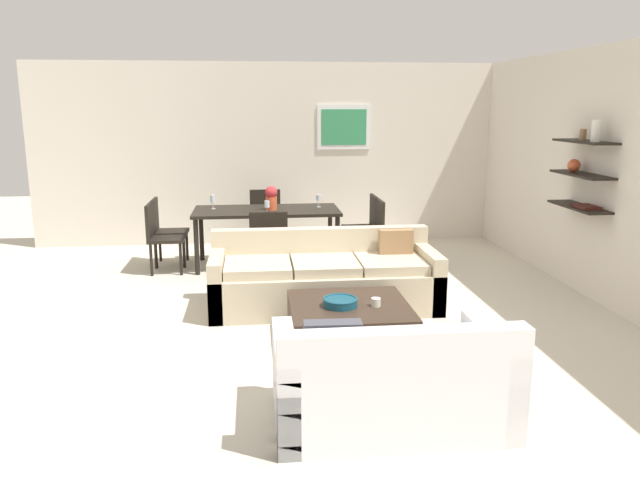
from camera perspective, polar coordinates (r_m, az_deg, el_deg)
ground_plane at (r=6.21m, az=0.11°, el=-7.18°), size 18.00×18.00×0.00m
back_wall_unit at (r=9.42m, az=-0.40°, el=8.00°), size 8.40×0.09×2.70m
right_wall_shelf_unit at (r=7.42m, az=23.62°, el=5.74°), size 0.34×8.20×2.70m
sofa_beige at (r=6.44m, az=0.46°, el=-3.71°), size 2.35×0.90×0.78m
loveseat_white at (r=4.20m, az=6.52°, el=-12.88°), size 1.54×0.90×0.78m
coffee_table at (r=5.46m, az=2.74°, el=-7.86°), size 1.04×1.00×0.38m
decorative_bowl at (r=5.33m, az=1.88°, el=-5.75°), size 0.30×0.30×0.07m
candle_jar at (r=5.35m, az=5.20°, el=-5.76°), size 0.08×0.08×0.07m
dining_table at (r=8.05m, az=-4.97°, el=2.35°), size 1.89×0.87×0.75m
dining_chair_left_near at (r=7.98m, az=-14.64°, el=0.62°), size 0.44×0.44×0.88m
dining_chair_foot at (r=7.26m, az=-4.79°, el=-0.16°), size 0.44×0.44×0.88m
dining_chair_right_near at (r=8.04m, az=4.75°, el=1.06°), size 0.44×0.44×0.88m
dining_chair_head at (r=8.92m, az=-5.08°, el=2.19°), size 0.44×0.44×0.88m
dining_chair_right_far at (r=8.41m, az=4.25°, el=1.59°), size 0.44×0.44×0.88m
dining_chair_left_far at (r=8.36m, az=-14.26°, el=1.17°), size 0.44×0.44×0.88m
wine_glass_foot at (r=7.65m, az=-4.93°, el=3.28°), size 0.06×0.06×0.17m
wine_glass_right_far at (r=8.17m, az=-0.13°, el=3.90°), size 0.07×0.07×0.17m
wine_glass_left_far at (r=8.15m, az=-9.92°, el=3.76°), size 0.07×0.07×0.18m
centerpiece_vase at (r=7.98m, az=-4.54°, el=3.96°), size 0.16×0.16×0.31m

